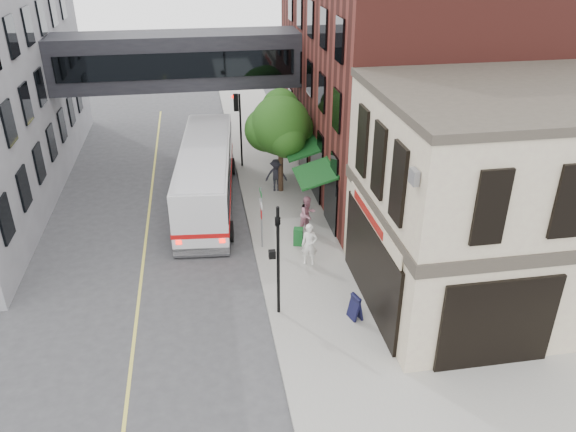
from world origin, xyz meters
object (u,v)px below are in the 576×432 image
object	(u,v)px
pedestrian_b	(308,214)
pedestrian_c	(276,175)
pedestrian_a	(309,244)
newspaper_box	(298,237)
bus	(206,173)
sandwich_board	(355,307)

from	to	relation	value
pedestrian_b	pedestrian_c	bearing A→B (deg)	66.58
pedestrian_a	newspaper_box	world-z (taller)	pedestrian_a
pedestrian_a	pedestrian_b	size ratio (longest dim) A/B	1.02
bus	sandwich_board	size ratio (longest dim) A/B	11.83
bus	newspaper_box	world-z (taller)	bus
bus	sandwich_board	distance (m)	12.38
pedestrian_b	bus	bearing A→B (deg)	104.48
pedestrian_a	pedestrian_b	world-z (taller)	pedestrian_a
pedestrian_c	newspaper_box	bearing A→B (deg)	-83.20
bus	pedestrian_c	xyz separation A→B (m)	(3.83, 0.65, -0.68)
bus	pedestrian_c	bearing A→B (deg)	9.62
pedestrian_a	sandwich_board	distance (m)	4.22
pedestrian_c	bus	bearing A→B (deg)	-164.69
pedestrian_b	sandwich_board	xyz separation A→B (m)	(0.45, -6.92, -0.43)
pedestrian_a	pedestrian_c	distance (m)	7.81
bus	pedestrian_a	xyz separation A→B (m)	(4.12, -7.15, -0.66)
bus	pedestrian_b	xyz separation A→B (m)	(4.62, -4.32, -0.68)
newspaper_box	pedestrian_c	bearing A→B (deg)	108.03
pedestrian_b	sandwich_board	world-z (taller)	pedestrian_b
bus	sandwich_board	world-z (taller)	bus
bus	pedestrian_b	world-z (taller)	bus
newspaper_box	pedestrian_b	bearing A→B (deg)	76.85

